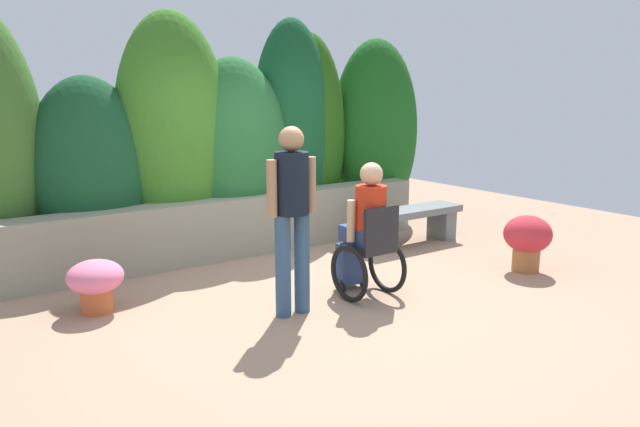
% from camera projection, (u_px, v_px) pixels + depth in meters
% --- Properties ---
extents(ground_plane, '(12.75, 12.75, 0.00)m').
position_uv_depth(ground_plane, '(321.00, 296.00, 5.68)').
color(ground_plane, tan).
extents(stone_retaining_wall, '(5.39, 0.40, 0.73)m').
position_uv_depth(stone_retaining_wall, '(237.00, 226.00, 7.08)').
color(stone_retaining_wall, gray).
rests_on(stone_retaining_wall, ground).
extents(hedge_backdrop, '(6.67, 1.19, 2.96)m').
position_uv_depth(hedge_backdrop, '(226.00, 141.00, 7.38)').
color(hedge_backdrop, '#3B6A28').
rests_on(hedge_backdrop, ground).
extents(stone_bench, '(1.51, 0.43, 0.49)m').
position_uv_depth(stone_bench, '(411.00, 221.00, 7.59)').
color(stone_bench, slate).
rests_on(stone_bench, ground).
extents(person_in_wheelchair, '(0.53, 0.66, 1.33)m').
position_uv_depth(person_in_wheelchair, '(367.00, 235.00, 5.58)').
color(person_in_wheelchair, black).
rests_on(person_in_wheelchair, ground).
extents(person_standing_companion, '(0.49, 0.30, 1.69)m').
position_uv_depth(person_standing_companion, '(292.00, 208.00, 5.03)').
color(person_standing_companion, '#325171').
rests_on(person_standing_companion, ground).
extents(flower_pot_purple_near, '(0.50, 0.50, 0.49)m').
position_uv_depth(flower_pot_purple_near, '(96.00, 281.00, 5.22)').
color(flower_pot_purple_near, '#BC5A2F').
rests_on(flower_pot_purple_near, ground).
extents(flower_pot_terracotta_by_wall, '(0.53, 0.53, 0.64)m').
position_uv_depth(flower_pot_terracotta_by_wall, '(527.00, 239.00, 6.42)').
color(flower_pot_terracotta_by_wall, '#A36437').
rests_on(flower_pot_terracotta_by_wall, ground).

